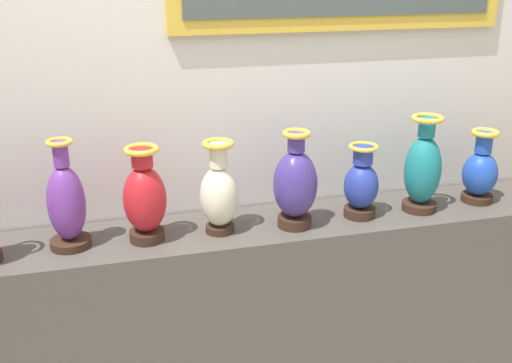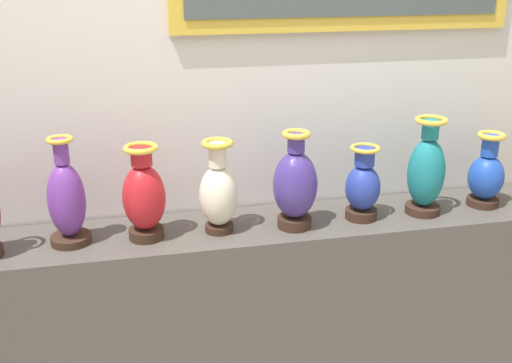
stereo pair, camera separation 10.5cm
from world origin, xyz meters
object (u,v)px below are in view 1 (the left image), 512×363
Objects in this scene: vase_ivory at (219,193)px; vase_teal at (423,169)px; vase_violet at (66,204)px; vase_cobalt at (361,185)px; vase_crimson at (145,198)px; vase_indigo at (295,185)px; vase_sapphire at (480,172)px.

vase_ivory is 0.90m from vase_teal.
vase_violet is 1.34× the size of vase_cobalt.
vase_violet reaches higher than vase_teal.
vase_violet reaches higher than vase_cobalt.
vase_cobalt is 0.75× the size of vase_teal.
vase_indigo is (0.60, -0.02, 0.01)m from vase_crimson.
vase_sapphire is at bearing 0.00° from vase_violet.
vase_violet is 1.27× the size of vase_sapphire.
vase_ivory is at bearing 0.39° from vase_crimson.
vase_crimson is 0.90× the size of vase_teal.
vase_violet is at bearing 178.26° from vase_ivory.
vase_sapphire is (0.31, 0.02, -0.05)m from vase_teal.
vase_indigo is 0.31m from vase_cobalt.
vase_indigo is 0.96× the size of vase_teal.
vase_crimson is 1.00× the size of vase_ivory.
vase_sapphire is (1.20, 0.02, -0.03)m from vase_ivory.
vase_crimson reaches higher than vase_sapphire.
vase_crimson is 1.49m from vase_sapphire.
vase_indigo is 1.22× the size of vase_sapphire.
vase_teal is at bearing -175.74° from vase_sapphire.
vase_cobalt is at bearing -0.93° from vase_violet.
vase_cobalt is at bearing -0.16° from vase_ivory.
vase_ivory is (0.58, -0.02, -0.01)m from vase_violet.
vase_indigo reaches higher than vase_sapphire.
vase_indigo is at bearing -177.96° from vase_teal.
vase_indigo is at bearing -177.20° from vase_sapphire.
vase_sapphire is (1.49, 0.02, -0.03)m from vase_crimson.
vase_indigo is at bearing -2.27° from vase_crimson.
vase_teal is 0.31m from vase_sapphire.
vase_violet is 1.48m from vase_teal.
vase_indigo is at bearing -2.79° from vase_violet.
vase_ivory is at bearing -179.15° from vase_sapphire.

